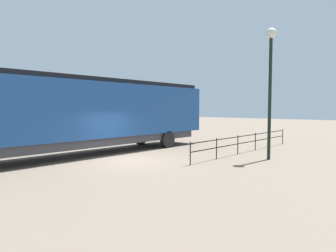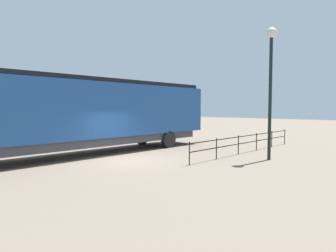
{
  "view_description": "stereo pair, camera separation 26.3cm",
  "coord_description": "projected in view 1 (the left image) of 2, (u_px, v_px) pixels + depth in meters",
  "views": [
    {
      "loc": [
        11.03,
        -9.39,
        2.6
      ],
      "look_at": [
        0.54,
        2.08,
        1.65
      ],
      "focal_mm": 31.62,
      "sensor_mm": 36.0,
      "label": 1
    },
    {
      "loc": [
        11.22,
        -9.21,
        2.6
      ],
      "look_at": [
        0.54,
        2.08,
        1.65
      ],
      "focal_mm": 31.62,
      "sensor_mm": 36.0,
      "label": 2
    }
  ],
  "objects": [
    {
      "name": "ground_plane",
      "position": [
        131.0,
        161.0,
        14.5
      ],
      "size": [
        120.0,
        120.0,
        0.0
      ],
      "primitive_type": "plane",
      "color": "#756656"
    },
    {
      "name": "locomotive",
      "position": [
        87.0,
        112.0,
        16.27
      ],
      "size": [
        2.92,
        18.07,
        4.22
      ],
      "color": "navy",
      "rests_on": "ground_plane"
    },
    {
      "name": "lamp_post",
      "position": [
        270.0,
        68.0,
        14.65
      ],
      "size": [
        0.52,
        0.52,
        6.54
      ],
      "color": "black",
      "rests_on": "ground_plane"
    },
    {
      "name": "platform_fence",
      "position": [
        247.0,
        140.0,
        17.34
      ],
      "size": [
        0.05,
        10.82,
        1.07
      ],
      "color": "black",
      "rests_on": "ground_plane"
    }
  ]
}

